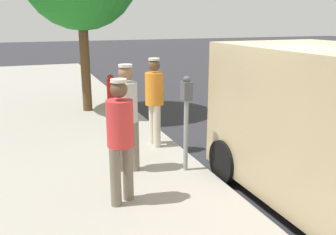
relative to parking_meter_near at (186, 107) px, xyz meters
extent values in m
plane|color=#2D2D33|center=(-1.35, 0.62, -1.18)|extent=(80.00, 80.00, 0.00)
cube|color=#9E998E|center=(2.15, 0.62, -1.11)|extent=(5.00, 32.00, 0.15)
cylinder|color=gray|center=(0.00, 0.00, -0.46)|extent=(0.07, 0.07, 1.15)
cube|color=#4C4C51|center=(0.00, 0.00, 0.26)|extent=(0.14, 0.18, 0.28)
sphere|color=#47474C|center=(0.00, 0.00, 0.43)|extent=(0.12, 0.12, 0.12)
cylinder|color=#726656|center=(1.30, 0.73, -0.64)|extent=(0.14, 0.14, 0.79)
cylinder|color=#726656|center=(1.11, 0.62, -0.64)|extent=(0.14, 0.14, 0.79)
cylinder|color=red|center=(1.20, 0.68, 0.05)|extent=(0.34, 0.34, 0.59)
sphere|color=brown|center=(1.20, 0.68, 0.48)|extent=(0.21, 0.21, 0.21)
cylinder|color=silver|center=(1.20, 0.68, 0.59)|extent=(0.20, 0.20, 0.04)
cylinder|color=#726656|center=(0.96, -0.35, -0.62)|extent=(0.14, 0.14, 0.81)
cylinder|color=#726656|center=(0.76, -0.28, -0.62)|extent=(0.14, 0.14, 0.81)
cylinder|color=#B7B7B7|center=(0.86, -0.32, 0.09)|extent=(0.34, 0.34, 0.61)
sphere|color=#8C6647|center=(0.86, -0.32, 0.53)|extent=(0.22, 0.22, 0.22)
cylinder|color=silver|center=(0.86, -0.32, 0.64)|extent=(0.21, 0.21, 0.04)
cylinder|color=beige|center=(0.08, -1.41, -0.63)|extent=(0.14, 0.14, 0.80)
cylinder|color=beige|center=(0.06, -1.20, -0.63)|extent=(0.14, 0.14, 0.80)
cylinder|color=orange|center=(0.07, -1.30, 0.06)|extent=(0.34, 0.34, 0.60)
sphere|color=brown|center=(0.07, -1.30, 0.50)|extent=(0.22, 0.22, 0.22)
cylinder|color=silver|center=(0.07, -1.30, 0.61)|extent=(0.21, 0.21, 0.04)
cube|color=black|center=(-1.49, -0.08, 0.38)|extent=(1.84, 0.09, 0.88)
cylinder|color=black|center=(-0.54, 0.32, -0.84)|extent=(0.22, 0.68, 0.68)
cylinder|color=black|center=(-2.44, 0.31, -0.84)|extent=(0.22, 0.68, 0.68)
cylinder|color=brown|center=(0.83, -4.56, 0.21)|extent=(0.24, 0.24, 2.49)
cylinder|color=red|center=(0.10, -4.98, -0.68)|extent=(0.24, 0.24, 0.70)
sphere|color=red|center=(0.10, -4.98, -0.27)|extent=(0.20, 0.20, 0.20)
camera|label=1|loc=(2.20, 4.96, 1.31)|focal=38.88mm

